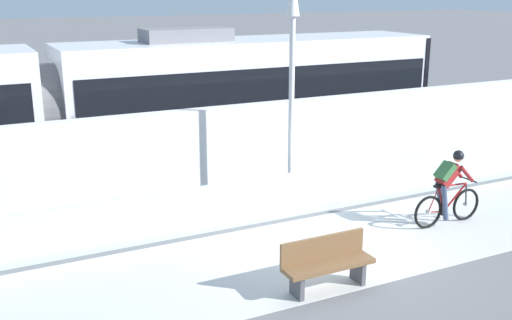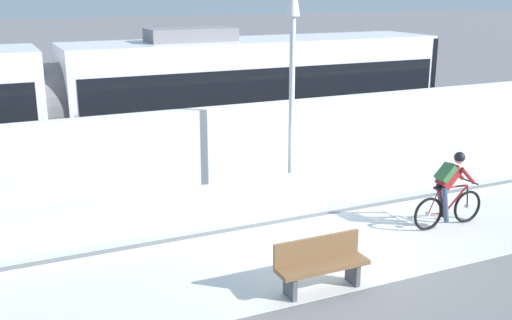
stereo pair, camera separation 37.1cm
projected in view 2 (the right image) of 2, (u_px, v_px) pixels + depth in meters
The scene contains 10 objects.
ground_plane at pixel (323, 251), 11.62m from camera, with size 200.00×200.00×0.00m, color slate.
bike_path_deck at pixel (323, 251), 11.62m from camera, with size 32.00×3.20×0.01m, color silver.
glass_parapet at pixel (280, 197), 13.10m from camera, with size 32.00×0.05×1.01m, color silver.
concrete_barrier_wall at pixel (246, 151), 14.51m from camera, with size 32.00×0.36×2.22m, color silver.
tram_rail_near at pixel (211, 168), 16.98m from camera, with size 32.00×0.08×0.01m, color #595654.
tram_rail_far at pixel (194, 155), 18.23m from camera, with size 32.00×0.08×0.01m, color #595654.
tram at pixel (52, 108), 15.48m from camera, with size 22.56×2.54×3.81m.
cyclist_on_bike at pixel (450, 190), 12.61m from camera, with size 1.77×0.58×1.61m.
lamp_post_antenna at pixel (292, 65), 12.76m from camera, with size 0.28×0.28×5.20m.
bench at pixel (321, 263), 10.03m from camera, with size 1.60×0.45×0.89m.
Camera 2 is at (-5.64, -9.18, 4.86)m, focal length 42.57 mm.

